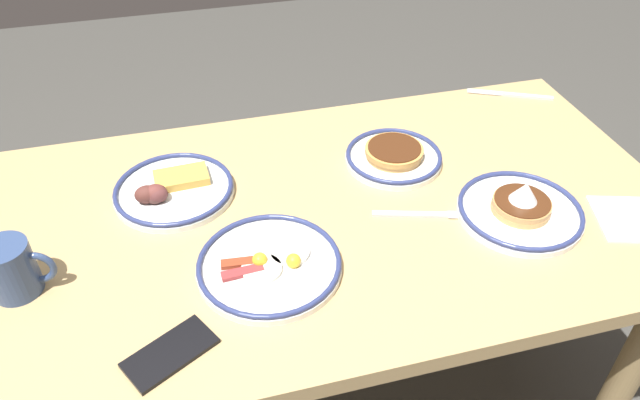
% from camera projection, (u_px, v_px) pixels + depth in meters
% --- Properties ---
extents(dining_table, '(1.46, 0.79, 0.72)m').
position_uv_depth(dining_table, '(326.00, 245.00, 1.29)').
color(dining_table, tan).
rests_on(dining_table, ground_plane).
extents(plate_near_main, '(0.25, 0.25, 0.05)m').
position_uv_depth(plate_near_main, '(172.00, 190.00, 1.26)').
color(plate_near_main, white).
rests_on(plate_near_main, dining_table).
extents(plate_center_pancakes, '(0.22, 0.22, 0.04)m').
position_uv_depth(plate_center_pancakes, '(394.00, 156.00, 1.35)').
color(plate_center_pancakes, white).
rests_on(plate_center_pancakes, dining_table).
extents(plate_far_companion, '(0.25, 0.25, 0.08)m').
position_uv_depth(plate_far_companion, '(520.00, 209.00, 1.20)').
color(plate_far_companion, white).
rests_on(plate_far_companion, dining_table).
extents(plate_far_side, '(0.27, 0.27, 0.04)m').
position_uv_depth(plate_far_side, '(269.00, 265.00, 1.09)').
color(plate_far_side, white).
rests_on(plate_far_side, dining_table).
extents(coffee_mug, '(0.12, 0.09, 0.10)m').
position_uv_depth(coffee_mug, '(12.00, 269.00, 1.03)').
color(coffee_mug, '#334772').
rests_on(coffee_mug, dining_table).
extents(cell_phone, '(0.16, 0.13, 0.01)m').
position_uv_depth(cell_phone, '(170.00, 353.00, 0.95)').
color(cell_phone, black).
rests_on(cell_phone, dining_table).
extents(paper_napkin, '(0.18, 0.18, 0.00)m').
position_uv_depth(paper_napkin, '(634.00, 219.00, 1.20)').
color(paper_napkin, white).
rests_on(paper_napkin, dining_table).
extents(fork_near, '(0.18, 0.07, 0.01)m').
position_uv_depth(fork_near, '(418.00, 214.00, 1.21)').
color(fork_near, silver).
rests_on(fork_near, dining_table).
extents(butter_knife, '(0.21, 0.11, 0.01)m').
position_uv_depth(butter_knife, '(510.00, 94.00, 1.59)').
color(butter_knife, silver).
rests_on(butter_knife, dining_table).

